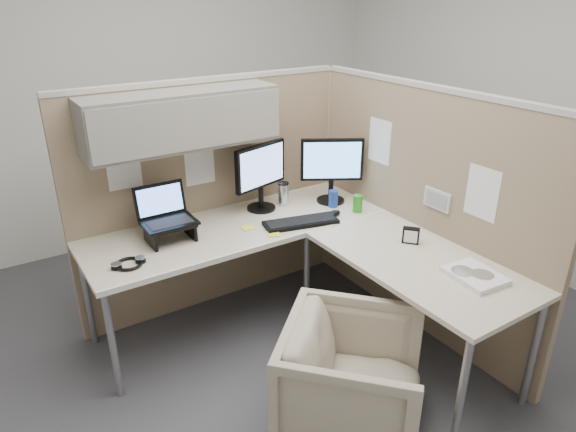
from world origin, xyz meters
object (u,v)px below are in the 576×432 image
office_chair (352,374)px  keyboard (301,222)px  desk (302,246)px  monitor_left (261,172)px

office_chair → keyboard: keyboard is taller
desk → monitor_left: (0.03, 0.56, 0.32)m
office_chair → keyboard: bearing=28.2°
office_chair → keyboard: 1.10m
desk → office_chair: (-0.22, -0.77, -0.34)m
desk → monitor_left: size_ratio=4.29×
keyboard → office_chair: bearing=-95.9°
office_chair → desk: bearing=31.8°
office_chair → monitor_left: 1.51m
desk → keyboard: size_ratio=4.09×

